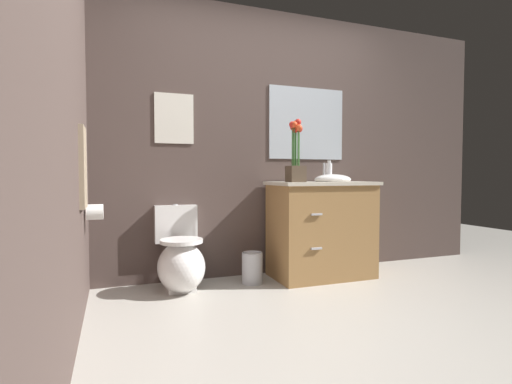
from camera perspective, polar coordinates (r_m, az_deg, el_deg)
The scene contains 12 objects.
ground_plane at distance 2.53m, azimuth 13.36°, elevation -19.38°, with size 10.04×10.04×0.00m, color #B2ADA3.
wall_back at distance 3.78m, azimuth 3.37°, elevation 7.17°, with size 4.68×0.05×2.50m, color #4C3D38.
wall_left at distance 2.42m, azimuth -25.72°, elevation 9.59°, with size 0.05×4.12×2.50m, color #4C3D38.
toilet at distance 3.26m, azimuth -11.10°, elevation -9.90°, with size 0.38×0.59×0.69m.
vanity_cabinet at distance 3.64m, azimuth 9.62°, elevation -5.26°, with size 0.94×0.56×1.06m.
flower_vase at distance 3.37m, azimuth 5.89°, elevation 5.10°, with size 0.14×0.14×0.54m.
soap_bottle at distance 3.75m, azimuth 10.72°, elevation 2.94°, with size 0.06×0.06×0.20m.
trash_bin at distance 3.42m, azimuth -0.56°, elevation -11.11°, with size 0.18×0.18×0.27m.
wall_poster at distance 3.49m, azimuth -11.99°, elevation 10.56°, with size 0.34×0.01×0.43m, color silver.
wall_mirror at distance 3.89m, azimuth 7.50°, elevation 9.97°, with size 0.80×0.01×0.70m, color #B2BCC6.
hanging_towel at distance 2.70m, azimuth -24.17°, elevation 3.31°, with size 0.03×0.28×0.52m, color gray.
toilet_paper_roll at distance 2.97m, azimuth -22.67°, elevation -2.75°, with size 0.11×0.11×0.11m, color white.
Camera 1 is at (-1.31, -1.95, 0.94)m, focal length 27.11 mm.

